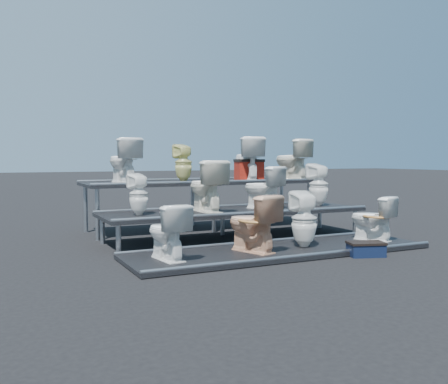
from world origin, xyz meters
name	(u,v)px	position (x,y,z in m)	size (l,w,h in m)	color
ground	(236,239)	(0.00, 0.00, 0.00)	(80.00, 80.00, 0.00)	black
tier_front	(280,251)	(0.00, -1.30, 0.03)	(4.20, 1.20, 0.06)	black
tier_mid	(236,225)	(0.00, 0.00, 0.23)	(4.20, 1.20, 0.46)	black
tier_back	(203,205)	(0.00, 1.30, 0.43)	(4.20, 1.20, 0.86)	black
toilet_0	(167,232)	(-1.60, -1.30, 0.40)	(0.38, 0.66, 0.67)	white
toilet_1	(252,223)	(-0.43, -1.30, 0.43)	(0.42, 0.73, 0.75)	tan
toilet_2	(304,219)	(0.38, -1.30, 0.44)	(0.34, 0.35, 0.77)	white
toilet_3	(372,218)	(1.59, -1.30, 0.39)	(0.37, 0.65, 0.66)	white
toilet_4	(139,194)	(-1.56, 0.00, 0.76)	(0.27, 0.28, 0.60)	white
toilet_5	(206,186)	(-0.51, 0.00, 0.85)	(0.44, 0.76, 0.78)	white
toilet_6	(263,188)	(0.49, 0.00, 0.80)	(0.38, 0.67, 0.68)	white
toilet_7	(318,185)	(1.59, 0.00, 0.82)	(0.33, 0.33, 0.72)	white
toilet_8	(123,161)	(-1.44, 1.30, 1.23)	(0.42, 0.73, 0.74)	white
toilet_9	(183,163)	(-0.37, 1.30, 1.19)	(0.30, 0.30, 0.66)	#DEDB88
toilet_10	(247,159)	(0.92, 1.30, 1.26)	(0.45, 0.78, 0.80)	white
toilet_11	(292,159)	(1.90, 1.30, 1.25)	(0.43, 0.76, 0.78)	white
red_crate	(249,171)	(0.95, 1.29, 1.03)	(0.48, 0.38, 0.34)	#9C2411
step_stool	(366,250)	(0.89, -1.96, 0.08)	(0.44, 0.27, 0.16)	black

